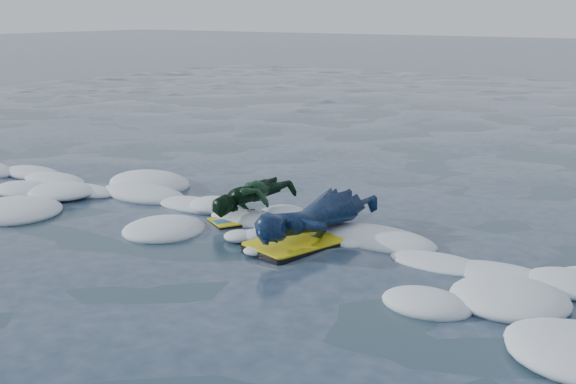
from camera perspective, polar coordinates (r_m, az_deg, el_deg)
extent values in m
plane|color=#162937|center=(7.56, -13.06, -4.34)|extent=(120.00, 120.00, 0.00)
cube|color=black|center=(7.39, 1.26, -4.05)|extent=(0.95, 1.32, 0.06)
cube|color=yellow|center=(7.38, 1.26, -3.76)|extent=(0.92, 1.29, 0.02)
imported|color=navy|center=(7.53, 2.30, -1.94)|extent=(0.76, 1.82, 0.43)
cube|color=black|center=(8.21, -3.52, -2.29)|extent=(0.73, 0.87, 0.04)
cube|color=yellow|center=(8.20, -3.52, -2.12)|extent=(0.71, 0.84, 0.01)
cube|color=blue|center=(8.20, -3.52, -2.06)|extent=(0.46, 0.70, 0.00)
imported|color=#0F381C|center=(8.30, -2.70, -0.59)|extent=(0.71, 1.21, 0.43)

